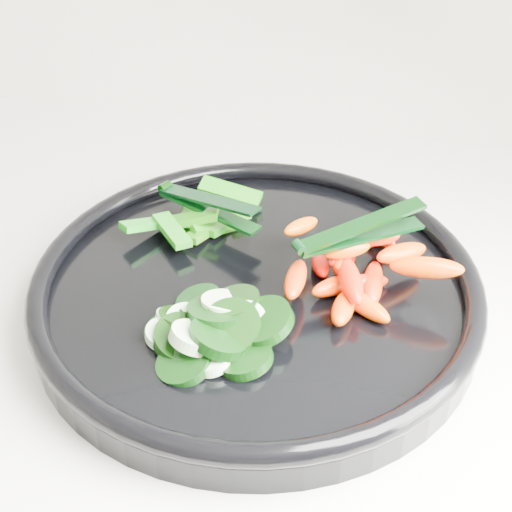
# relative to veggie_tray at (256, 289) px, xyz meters

# --- Properties ---
(veggie_tray) EXTENTS (0.46, 0.46, 0.04)m
(veggie_tray) POSITION_rel_veggie_tray_xyz_m (0.00, 0.00, 0.00)
(veggie_tray) COLOR black
(veggie_tray) RESTS_ON counter
(cucumber_pile) EXTENTS (0.12, 0.12, 0.04)m
(cucumber_pile) POSITION_rel_veggie_tray_xyz_m (-0.02, -0.07, 0.01)
(cucumber_pile) COLOR black
(cucumber_pile) RESTS_ON veggie_tray
(carrot_pile) EXTENTS (0.15, 0.15, 0.06)m
(carrot_pile) POSITION_rel_veggie_tray_xyz_m (0.08, 0.02, 0.02)
(carrot_pile) COLOR #EC4400
(carrot_pile) RESTS_ON veggie_tray
(pepper_pile) EXTENTS (0.11, 0.11, 0.03)m
(pepper_pile) POSITION_rel_veggie_tray_xyz_m (-0.07, 0.08, 0.01)
(pepper_pile) COLOR #1F6D0A
(pepper_pile) RESTS_ON veggie_tray
(tong_carrot) EXTENTS (0.10, 0.08, 0.02)m
(tong_carrot) POSITION_rel_veggie_tray_xyz_m (0.08, 0.02, 0.05)
(tong_carrot) COLOR black
(tong_carrot) RESTS_ON carrot_pile
(tong_pepper) EXTENTS (0.11, 0.06, 0.02)m
(tong_pepper) POSITION_rel_veggie_tray_xyz_m (-0.06, 0.07, 0.03)
(tong_pepper) COLOR black
(tong_pepper) RESTS_ON pepper_pile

